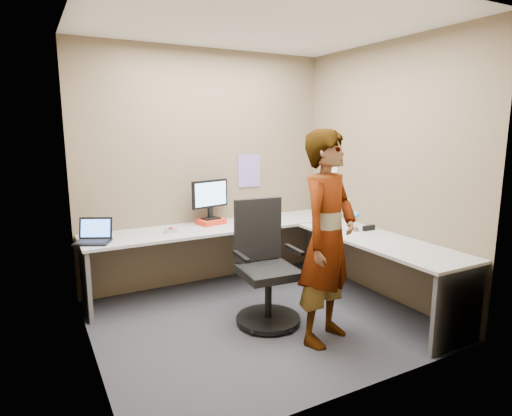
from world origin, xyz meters
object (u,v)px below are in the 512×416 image
monitor (210,196)px  office_chair (265,274)px  desk (279,246)px  person (328,238)px

monitor → office_chair: size_ratio=0.41×
desk → person: size_ratio=1.64×
monitor → person: bearing=-91.6°
office_chair → desk: bearing=50.2°
monitor → office_chair: 1.29m
desk → person: bearing=-96.6°
desk → monitor: size_ratio=6.39×
monitor → office_chair: bearing=-99.8°
office_chair → person: person is taller
desk → office_chair: 0.58m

